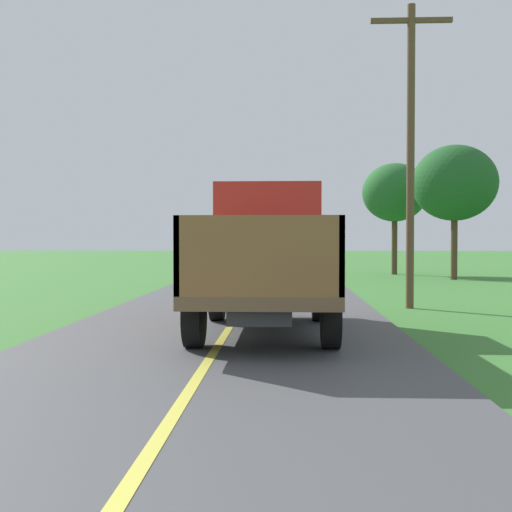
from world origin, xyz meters
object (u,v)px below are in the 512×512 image
Objects in this scene: utility_pole_roadside at (411,145)px; roadside_tree_mid_right at (455,183)px; banana_truck_near at (267,254)px; roadside_tree_near_left at (395,193)px.

utility_pole_roadside reaches higher than roadside_tree_mid_right.
utility_pole_roadside reaches higher than banana_truck_near.
roadside_tree_near_left is 0.95× the size of roadside_tree_mid_right.
roadside_tree_near_left is (5.80, 20.35, 2.61)m from banana_truck_near.
roadside_tree_near_left is at bearing 81.96° from utility_pole_roadside.
banana_truck_near is 21.32m from roadside_tree_near_left.
roadside_tree_mid_right is (7.70, 16.23, 2.72)m from banana_truck_near.
banana_truck_near is at bearing -129.78° from utility_pole_roadside.
banana_truck_near is 0.76× the size of utility_pole_roadside.
banana_truck_near is 0.99× the size of roadside_tree_mid_right.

